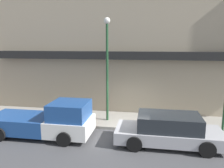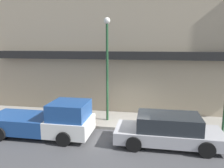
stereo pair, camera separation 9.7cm
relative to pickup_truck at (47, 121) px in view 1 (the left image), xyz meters
The scene contains 7 objects.
ground_plane 4.19m from the pickup_truck, 18.51° to the left, with size 80.00×80.00×0.00m, color #424244.
sidewalk 4.82m from the pickup_truck, 35.04° to the left, with size 36.00×2.86×0.15m.
building 7.79m from the pickup_truck, 55.22° to the left, with size 19.80×3.80×10.62m.
pickup_truck is the anchor object (origin of this frame).
parked_car 6.00m from the pickup_truck, ahead, with size 4.86×2.10×1.46m.
fire_hydrant 2.39m from the pickup_truck, 48.87° to the left, with size 0.21×0.21×0.74m.
street_lamp 4.70m from the pickup_truck, 42.51° to the left, with size 0.36×0.36×5.95m.
Camera 1 is at (1.11, -11.18, 4.63)m, focal length 35.00 mm.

